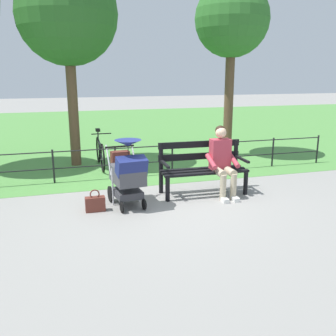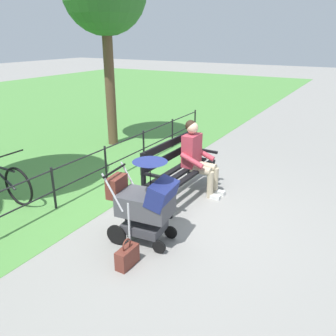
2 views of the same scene
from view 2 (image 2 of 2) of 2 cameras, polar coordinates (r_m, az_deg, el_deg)
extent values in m
plane|color=gray|center=(5.39, -1.42, -7.78)|extent=(60.00, 60.00, 0.00)
cube|color=black|center=(5.89, 0.98, -0.35)|extent=(1.60, 0.14, 0.04)
cube|color=black|center=(5.81, 2.51, -0.69)|extent=(1.60, 0.14, 0.04)
cube|color=black|center=(5.73, 4.08, -1.04)|extent=(1.60, 0.14, 0.04)
cube|color=black|center=(5.86, 0.15, 1.84)|extent=(1.60, 0.08, 0.12)
cube|color=black|center=(5.79, 0.16, 3.99)|extent=(1.60, 0.08, 0.12)
cylinder|color=black|center=(6.43, 7.31, -0.79)|extent=(0.08, 0.08, 0.45)
cylinder|color=black|center=(6.54, 3.59, 2.06)|extent=(0.08, 0.08, 0.95)
cube|color=black|center=(6.37, 5.84, 2.94)|extent=(0.07, 0.56, 0.04)
cylinder|color=black|center=(5.22, 0.34, -6.02)|extent=(0.08, 0.08, 0.45)
cylinder|color=black|center=(5.35, -4.05, -2.39)|extent=(0.08, 0.08, 0.95)
cube|color=black|center=(5.14, -1.55, -1.46)|extent=(0.07, 0.56, 0.04)
cylinder|color=tan|center=(6.05, 6.15, 0.32)|extent=(0.15, 0.40, 0.14)
cylinder|color=tan|center=(5.88, 5.30, -0.27)|extent=(0.15, 0.40, 0.14)
cylinder|color=tan|center=(6.06, 7.77, -2.11)|extent=(0.11, 0.11, 0.47)
cylinder|color=tan|center=(5.89, 6.97, -2.77)|extent=(0.11, 0.11, 0.47)
cube|color=silver|center=(6.11, 8.36, -3.99)|extent=(0.11, 0.22, 0.07)
cube|color=silver|center=(5.94, 7.58, -4.69)|extent=(0.11, 0.22, 0.07)
cube|color=#B23847|center=(5.96, 3.93, 2.94)|extent=(0.37, 0.23, 0.56)
cylinder|color=#B23847|center=(6.13, 5.87, 2.40)|extent=(0.10, 0.43, 0.23)
cylinder|color=#B23847|center=(5.76, 3.94, 1.22)|extent=(0.10, 0.43, 0.23)
sphere|color=beige|center=(5.85, 4.03, 6.67)|extent=(0.20, 0.20, 0.20)
sphere|color=black|center=(5.86, 3.78, 6.99)|extent=(0.19, 0.19, 0.19)
cylinder|color=black|center=(5.02, -5.73, -8.38)|extent=(0.06, 0.28, 0.28)
cylinder|color=black|center=(4.68, -8.50, -10.86)|extent=(0.06, 0.28, 0.28)
cylinder|color=black|center=(4.78, 0.46, -10.57)|extent=(0.05, 0.18, 0.18)
cylinder|color=black|center=(4.49, -1.50, -12.90)|extent=(0.05, 0.18, 0.18)
cube|color=#38383D|center=(4.68, -3.89, -9.54)|extent=(0.48, 0.56, 0.12)
cylinder|color=silver|center=(4.85, -3.73, -6.96)|extent=(0.03, 0.03, 0.65)
cylinder|color=silver|center=(4.50, -6.43, -9.46)|extent=(0.03, 0.03, 0.65)
cube|color=#47474C|center=(4.51, -3.77, -5.98)|extent=(0.53, 0.73, 0.28)
cube|color=navy|center=(4.33, -0.99, -4.21)|extent=(0.51, 0.36, 0.33)
cylinder|color=black|center=(4.55, -8.82, -0.43)|extent=(0.52, 0.09, 0.03)
cylinder|color=silver|center=(4.76, -6.20, -1.92)|extent=(0.06, 0.30, 0.49)
cylinder|color=silver|center=(4.40, -9.15, -4.04)|extent=(0.06, 0.30, 0.49)
cone|color=navy|center=(4.26, -2.98, 0.42)|extent=(0.49, 0.49, 0.10)
cylinder|color=black|center=(4.32, -2.94, -1.81)|extent=(0.01, 0.01, 0.30)
cube|color=brown|center=(4.63, -8.46, -3.00)|extent=(0.34, 0.19, 0.28)
cube|color=brown|center=(4.29, -6.74, -14.37)|extent=(0.32, 0.14, 0.24)
torus|color=brown|center=(4.20, -6.84, -12.48)|extent=(0.16, 0.02, 0.16)
cylinder|color=black|center=(9.64, 4.46, 7.49)|extent=(0.04, 0.04, 0.70)
cylinder|color=black|center=(8.55, 0.73, 5.80)|extent=(0.04, 0.04, 0.70)
cylinder|color=black|center=(7.51, -4.04, 3.58)|extent=(0.04, 0.04, 0.70)
cylinder|color=black|center=(6.56, -10.23, 0.65)|extent=(0.04, 0.04, 0.70)
cylinder|color=black|center=(5.73, -18.35, -3.20)|extent=(0.04, 0.04, 0.70)
cylinder|color=black|center=(6.02, -14.26, 1.50)|extent=(8.89, 0.02, 0.02)
cylinder|color=black|center=(6.14, -13.97, -1.58)|extent=(8.89, 0.02, 0.02)
cylinder|color=brown|center=(8.71, -9.54, 13.04)|extent=(0.24, 0.24, 2.86)
torus|color=black|center=(6.04, -23.44, -2.83)|extent=(0.04, 0.66, 0.66)
cylinder|color=#232328|center=(6.32, -25.75, -1.20)|extent=(0.04, 0.63, 0.38)
cylinder|color=black|center=(5.90, -24.49, 2.18)|extent=(0.44, 0.03, 0.02)
camera|label=1|loc=(4.36, 86.59, -4.34)|focal=39.84mm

